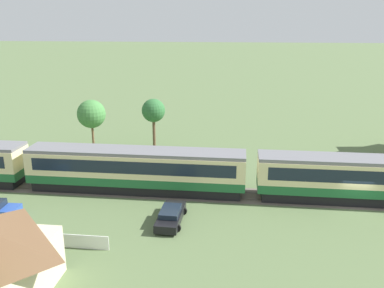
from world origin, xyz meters
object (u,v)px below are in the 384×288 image
at_px(passenger_train, 254,173).
at_px(parked_car_black, 171,216).
at_px(yard_tree_0, 153,111).
at_px(yard_tree_1, 91,114).

xyz_separation_m(passenger_train, parked_car_black, (-6.65, -5.88, -1.67)).
bearing_deg(passenger_train, parked_car_black, -138.52).
relative_size(parked_car_black, yard_tree_0, 0.76).
distance_m(parked_car_black, yard_tree_0, 20.70).
relative_size(passenger_train, yard_tree_1, 13.46).
bearing_deg(parked_car_black, yard_tree_1, 37.08).
xyz_separation_m(yard_tree_0, yard_tree_1, (-7.36, -1.67, -0.22)).
bearing_deg(parked_car_black, passenger_train, -46.97).
xyz_separation_m(passenger_train, yard_tree_0, (-12.06, 13.66, 2.50)).
distance_m(parked_car_black, yard_tree_1, 22.32).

